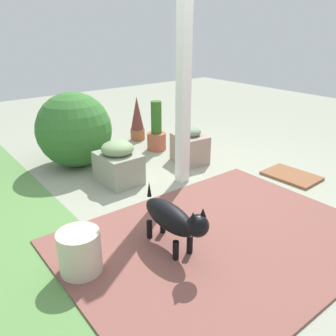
# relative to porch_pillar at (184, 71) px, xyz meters

# --- Properties ---
(ground_plane) EXTENTS (12.00, 12.00, 0.00)m
(ground_plane) POSITION_rel_porch_pillar_xyz_m (-0.33, 0.26, -1.17)
(ground_plane) COLOR #969B85
(brick_path) EXTENTS (1.80, 2.40, 0.02)m
(brick_path) POSITION_rel_porch_pillar_xyz_m (-1.07, 0.50, -1.16)
(brick_path) COLOR brown
(brick_path) RESTS_ON ground
(porch_pillar) EXTENTS (0.11, 0.11, 2.33)m
(porch_pillar) POSITION_rel_porch_pillar_xyz_m (0.00, 0.00, 0.00)
(porch_pillar) COLOR white
(porch_pillar) RESTS_ON ground
(stone_planter_nearest) EXTENTS (0.45, 0.36, 0.45)m
(stone_planter_nearest) POSITION_rel_porch_pillar_xyz_m (0.37, -0.44, -0.96)
(stone_planter_nearest) COLOR gray
(stone_planter_nearest) RESTS_ON ground
(stone_planter_mid) EXTENTS (0.49, 0.39, 0.46)m
(stone_planter_mid) POSITION_rel_porch_pillar_xyz_m (0.39, 0.56, -0.95)
(stone_planter_mid) COLOR gray
(stone_planter_mid) RESTS_ON ground
(round_shrub) EXTENTS (0.88, 0.88, 0.88)m
(round_shrub) POSITION_rel_porch_pillar_xyz_m (1.14, 0.70, -0.72)
(round_shrub) COLOR #346E2E
(round_shrub) RESTS_ON ground
(terracotta_pot_spiky) EXTENTS (0.21, 0.21, 0.64)m
(terracotta_pot_spiky) POSITION_rel_porch_pillar_xyz_m (1.53, -0.43, -0.86)
(terracotta_pot_spiky) COLOR #A05734
(terracotta_pot_spiky) RESTS_ON ground
(terracotta_pot_tall) EXTENTS (0.26, 0.26, 0.66)m
(terracotta_pot_tall) POSITION_rel_porch_pillar_xyz_m (1.00, -0.39, -0.93)
(terracotta_pot_tall) COLOR #AC543F
(terracotta_pot_tall) RESTS_ON ground
(dog) EXTENTS (0.68, 0.20, 0.47)m
(dog) POSITION_rel_porch_pillar_xyz_m (-0.93, 0.88, -0.89)
(dog) COLOR black
(dog) RESTS_ON ground
(ceramic_urn) EXTENTS (0.29, 0.29, 0.32)m
(ceramic_urn) POSITION_rel_porch_pillar_xyz_m (-0.75, 1.54, -1.01)
(ceramic_urn) COLOR beige
(ceramic_urn) RESTS_ON ground
(doormat) EXTENTS (0.59, 0.43, 0.03)m
(doormat) POSITION_rel_porch_pillar_xyz_m (-0.69, -1.03, -1.15)
(doormat) COLOR brown
(doormat) RESTS_ON ground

